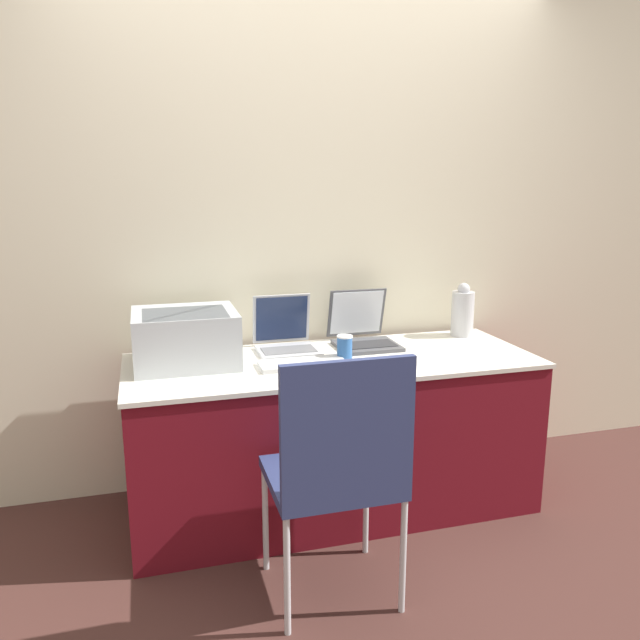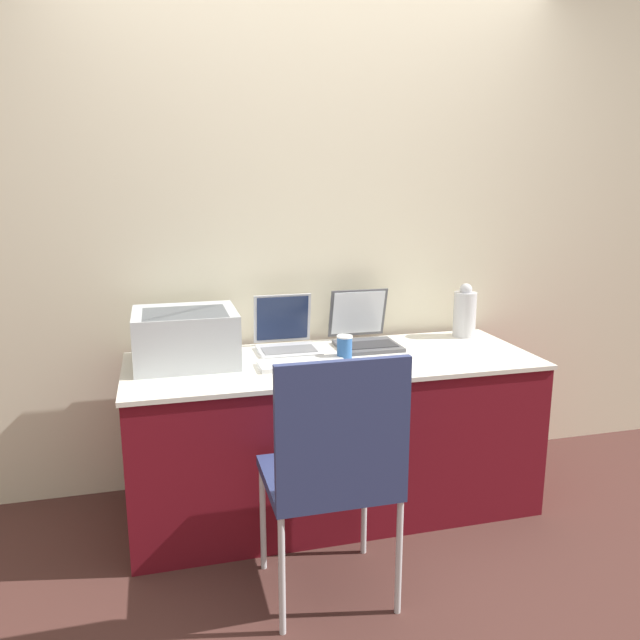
{
  "view_description": "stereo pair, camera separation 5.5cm",
  "coord_description": "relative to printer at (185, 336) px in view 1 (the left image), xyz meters",
  "views": [
    {
      "loc": [
        -0.82,
        -2.3,
        1.55
      ],
      "look_at": [
        -0.05,
        0.38,
        0.92
      ],
      "focal_mm": 35.0,
      "sensor_mm": 36.0,
      "label": 1
    },
    {
      "loc": [
        -0.76,
        -2.32,
        1.55
      ],
      "look_at": [
        -0.05,
        0.38,
        0.92
      ],
      "focal_mm": 35.0,
      "sensor_mm": 36.0,
      "label": 2
    }
  ],
  "objects": [
    {
      "name": "ground_plane",
      "position": [
        0.66,
        -0.44,
        -0.87
      ],
      "size": [
        14.0,
        14.0,
        0.0
      ],
      "primitive_type": "plane",
      "color": "#472823"
    },
    {
      "name": "wall_back",
      "position": [
        0.66,
        0.34,
        0.43
      ],
      "size": [
        8.0,
        0.05,
        2.6
      ],
      "color": "beige",
      "rests_on": "ground_plane"
    },
    {
      "name": "table",
      "position": [
        0.66,
        -0.1,
        -0.5
      ],
      "size": [
        1.88,
        0.71,
        0.74
      ],
      "color": "maroon",
      "rests_on": "ground_plane"
    },
    {
      "name": "printer",
      "position": [
        0.0,
        0.0,
        0.0
      ],
      "size": [
        0.45,
        0.39,
        0.24
      ],
      "color": "#B2B7BC",
      "rests_on": "table"
    },
    {
      "name": "laptop_left",
      "position": [
        0.48,
        0.11,
        -0.07
      ],
      "size": [
        0.28,
        0.29,
        0.26
      ],
      "color": "#B7B7BC",
      "rests_on": "table"
    },
    {
      "name": "laptop_right",
      "position": [
        0.88,
        0.11,
        -0.07
      ],
      "size": [
        0.3,
        0.33,
        0.27
      ],
      "color": "#4C4C51",
      "rests_on": "table"
    },
    {
      "name": "external_keyboard",
      "position": [
        0.49,
        -0.17,
        -0.12
      ],
      "size": [
        0.39,
        0.16,
        0.02
      ],
      "color": "silver",
      "rests_on": "table"
    },
    {
      "name": "coffee_cup",
      "position": [
        0.71,
        -0.12,
        -0.07
      ],
      "size": [
        0.07,
        0.07,
        0.11
      ],
      "color": "#285699",
      "rests_on": "table"
    },
    {
      "name": "metal_pitcher",
      "position": [
        1.45,
        0.14,
        -0.0
      ],
      "size": [
        0.12,
        0.12,
        0.28
      ],
      "color": "silver",
      "rests_on": "table"
    },
    {
      "name": "chair",
      "position": [
        0.46,
        -0.8,
        -0.3
      ],
      "size": [
        0.46,
        0.42,
        0.98
      ],
      "color": "navy",
      "rests_on": "ground_plane"
    }
  ]
}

